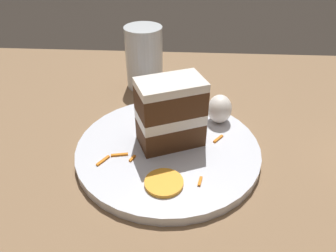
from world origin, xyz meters
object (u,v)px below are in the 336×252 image
object	(u,v)px
cake_slice	(170,113)
drinking_glass	(144,61)
plate	(168,149)
cream_dollop	(220,109)
orange_garnish	(164,183)

from	to	relation	value
cake_slice	drinking_glass	distance (m)	0.23
cake_slice	drinking_glass	bearing A→B (deg)	-5.96
plate	cream_dollop	bearing A→B (deg)	132.01
plate	drinking_glass	xyz separation A→B (m)	(-0.23, -0.06, 0.05)
orange_garnish	cream_dollop	bearing A→B (deg)	152.30
cream_dollop	drinking_glass	bearing A→B (deg)	-136.41
drinking_glass	orange_garnish	bearing A→B (deg)	11.35
cream_dollop	cake_slice	bearing A→B (deg)	-51.73
cake_slice	orange_garnish	distance (m)	0.11
drinking_glass	plate	bearing A→B (deg)	15.45
plate	cake_slice	bearing A→B (deg)	165.79
plate	cream_dollop	distance (m)	0.12
cake_slice	drinking_glass	size ratio (longest dim) A/B	0.88
cream_dollop	orange_garnish	bearing A→B (deg)	-27.70
orange_garnish	drinking_glass	size ratio (longest dim) A/B	0.42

